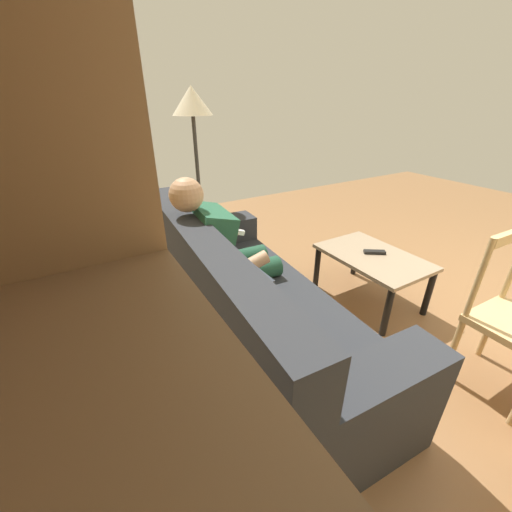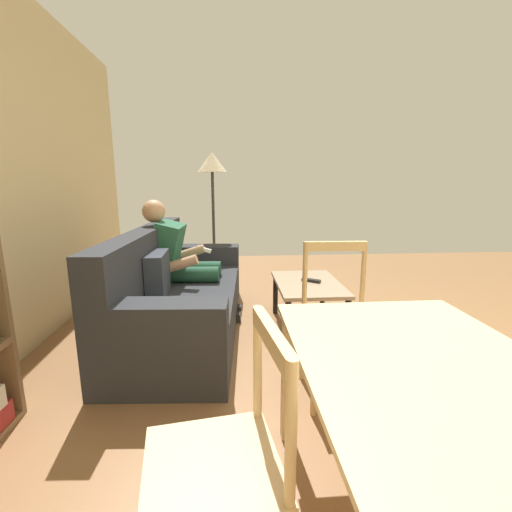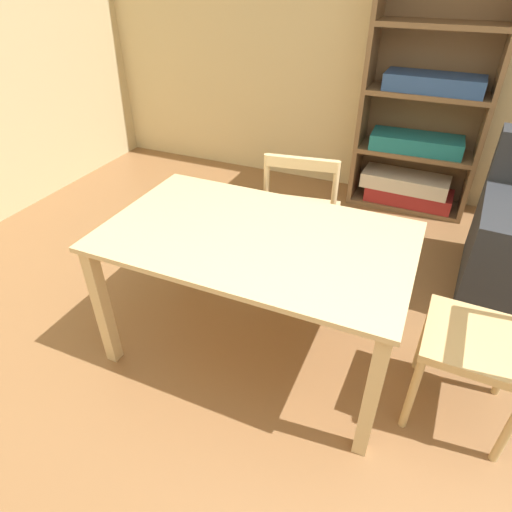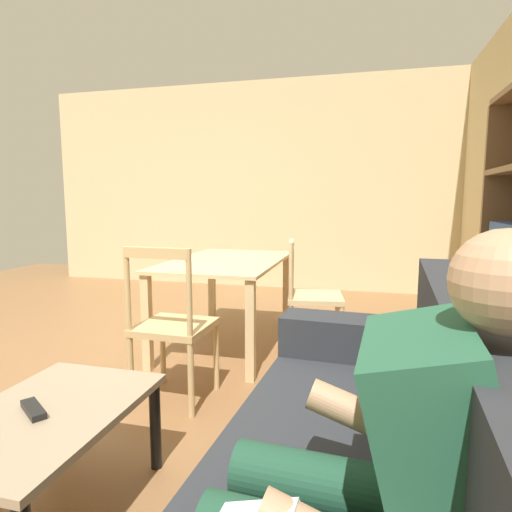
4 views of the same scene
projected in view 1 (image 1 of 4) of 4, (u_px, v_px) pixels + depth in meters
The scene contains 5 objects.
couch at pixel (246, 309), 2.10m from camera, with size 2.20×1.01×0.91m.
person_lounging at pixel (225, 255), 2.22m from camera, with size 0.61×0.91×1.15m.
coffee_table at pixel (372, 262), 2.60m from camera, with size 0.84×0.57×0.43m.
tv_remote at pixel (375, 252), 2.59m from camera, with size 0.05×0.17×0.02m, color black.
floor_lamp at pixel (193, 118), 2.85m from camera, with size 0.36×0.36×1.67m.
Camera 1 is at (-0.30, 2.53, 1.58)m, focal length 22.24 mm.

